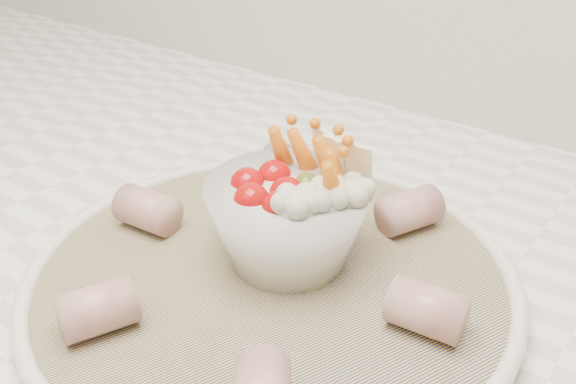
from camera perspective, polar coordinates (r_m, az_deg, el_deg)
The scene contains 3 objects.
serving_platter at distance 0.47m, azimuth -1.47°, elevation -7.54°, with size 0.46×0.46×0.02m.
veggie_bowl at distance 0.46m, azimuth 0.27°, elevation -2.17°, with size 0.12×0.12×0.10m.
cured_meat_rolls at distance 0.46m, azimuth -1.50°, elevation -5.54°, with size 0.28×0.28×0.03m.
Camera 1 is at (0.38, 1.09, 1.22)m, focal length 40.00 mm.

